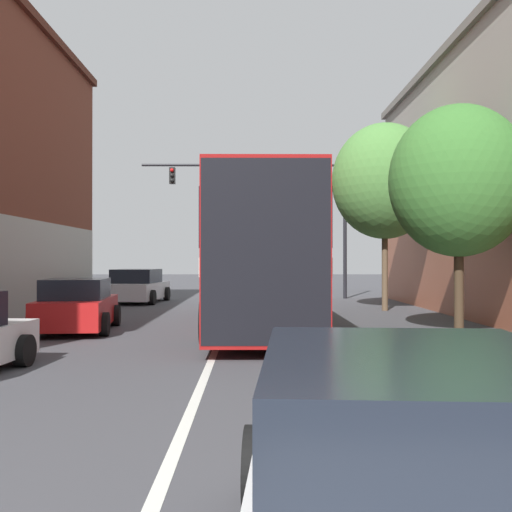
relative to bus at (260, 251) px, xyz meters
name	(u,v)px	position (x,y,z in m)	size (l,w,h in m)	color
lane_center_line	(224,328)	(-1.00, -0.50, -2.13)	(0.14, 45.54, 0.01)	silver
bus	(260,251)	(0.00, 0.00, 0.00)	(2.81, 11.95, 3.81)	maroon
hatchback_foreground	(427,497)	(0.65, -13.83, -1.48)	(2.32, 4.58, 1.36)	silver
parked_car_left_near	(77,306)	(-4.84, -1.12, -1.48)	(2.23, 4.01, 1.38)	red
parked_car_left_mid	(138,287)	(-5.28, 9.50, -1.43)	(2.44, 4.55, 1.47)	silver
traffic_signal_gantry	(283,196)	(1.30, 12.26, 2.88)	(10.01, 0.36, 6.81)	black
street_tree_near	(459,181)	(4.86, -2.19, 1.69)	(3.42, 3.08, 5.71)	#3D2D1E
street_tree_far	(385,181)	(4.69, 5.24, 2.67)	(3.91, 3.52, 6.96)	brown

